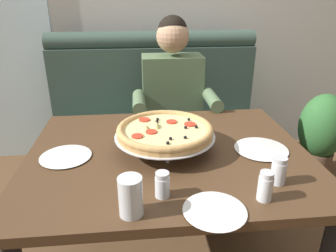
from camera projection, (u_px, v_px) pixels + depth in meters
booth_bench at (156, 132)px, 2.45m from camera, size 1.61×0.78×1.13m
dining_table at (168, 167)px, 1.46m from camera, size 1.26×1.00×0.74m
diner_main at (174, 105)px, 2.09m from camera, size 0.54×0.64×1.27m
pizza at (165, 131)px, 1.41m from camera, size 0.45×0.45×0.13m
shaker_oregano at (265, 188)px, 1.08m from camera, size 0.05×0.05×0.11m
shaker_pepper_flakes at (278, 172)px, 1.18m from camera, size 0.06×0.06×0.11m
shaker_parmesan at (162, 186)px, 1.10m from camera, size 0.05×0.05×0.10m
plate_near_left at (66, 155)px, 1.37m from camera, size 0.22×0.22×0.02m
plate_near_right at (261, 148)px, 1.44m from camera, size 0.24×0.24×0.02m
plate_far_side at (215, 209)px, 1.03m from camera, size 0.21×0.21×0.02m
drinking_glass at (131, 198)px, 1.01m from camera, size 0.08×0.08×0.14m
patio_chair at (25, 81)px, 3.38m from camera, size 0.40×0.40×0.86m
potted_plant at (322, 132)px, 2.47m from camera, size 0.36×0.36×0.70m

